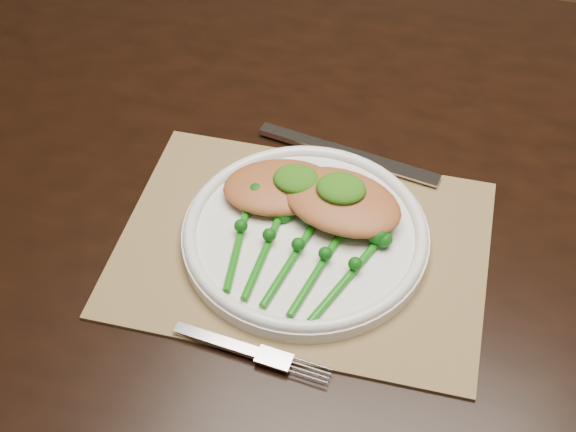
% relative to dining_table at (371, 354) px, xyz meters
% --- Properties ---
extents(dining_table, '(1.62, 0.94, 0.75)m').
position_rel_dining_table_xyz_m(dining_table, '(0.00, 0.00, 0.00)').
color(dining_table, black).
rests_on(dining_table, ground).
extents(placemat, '(0.40, 0.30, 0.00)m').
position_rel_dining_table_xyz_m(placemat, '(-0.08, -0.12, 0.37)').
color(placemat, olive).
rests_on(placemat, dining_table).
extents(dinner_plate, '(0.27, 0.27, 0.02)m').
position_rel_dining_table_xyz_m(dinner_plate, '(-0.08, -0.12, 0.39)').
color(dinner_plate, silver).
rests_on(dinner_plate, placemat).
extents(knife, '(0.23, 0.06, 0.01)m').
position_rel_dining_table_xyz_m(knife, '(-0.08, 0.03, 0.38)').
color(knife, silver).
rests_on(knife, placemat).
extents(fork, '(0.16, 0.04, 0.01)m').
position_rel_dining_table_xyz_m(fork, '(-0.09, -0.27, 0.38)').
color(fork, silver).
rests_on(fork, placemat).
extents(chicken_fillet_left, '(0.15, 0.12, 0.03)m').
position_rel_dining_table_xyz_m(chicken_fillet_left, '(-0.12, -0.07, 0.41)').
color(chicken_fillet_left, '#A95F31').
rests_on(chicken_fillet_left, dinner_plate).
extents(chicken_fillet_right, '(0.16, 0.13, 0.03)m').
position_rel_dining_table_xyz_m(chicken_fillet_right, '(-0.05, -0.08, 0.41)').
color(chicken_fillet_right, '#A95F31').
rests_on(chicken_fillet_right, dinner_plate).
extents(pesto_dollop_left, '(0.05, 0.04, 0.02)m').
position_rel_dining_table_xyz_m(pesto_dollop_left, '(-0.11, -0.07, 0.42)').
color(pesto_dollop_left, '#1B4C0A').
rests_on(pesto_dollop_left, chicken_fillet_left).
extents(pesto_dollop_right, '(0.06, 0.05, 0.02)m').
position_rel_dining_table_xyz_m(pesto_dollop_right, '(-0.05, -0.08, 0.43)').
color(pesto_dollop_right, '#1B4C0A').
rests_on(pesto_dollop_right, chicken_fillet_right).
extents(broccolini_bundle, '(0.17, 0.19, 0.04)m').
position_rel_dining_table_xyz_m(broccolini_bundle, '(-0.09, -0.17, 0.40)').
color(broccolini_bundle, '#10630D').
rests_on(broccolini_bundle, dinner_plate).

